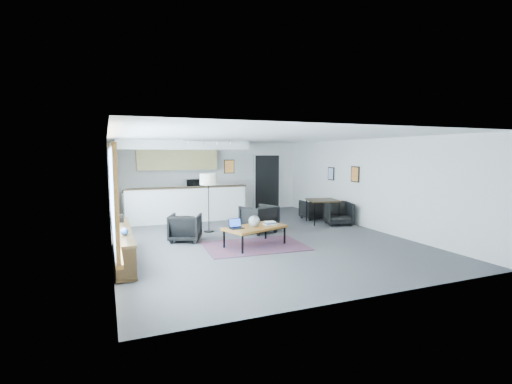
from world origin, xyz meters
name	(u,v)px	position (x,y,z in m)	size (l,w,h in m)	color
room	(254,187)	(0.00, 0.00, 1.30)	(7.02, 9.02, 2.62)	#4C4C4F
window	(112,190)	(-3.46, -0.90, 1.46)	(0.10, 5.95, 1.66)	#8CBFFF
console	(123,245)	(-3.30, -1.05, 0.33)	(0.35, 3.00, 0.80)	#332412
kitchenette	(181,177)	(-1.20, 3.71, 1.38)	(4.20, 1.96, 2.60)	white
doorway	(267,182)	(2.30, 4.42, 1.07)	(1.10, 0.12, 2.15)	black
track_light	(210,142)	(-0.59, 2.20, 2.53)	(1.60, 0.07, 0.15)	silver
wall_art_lower	(355,174)	(3.47, 0.40, 1.55)	(0.03, 0.38, 0.48)	black
wall_art_upper	(331,174)	(3.47, 1.70, 1.50)	(0.03, 0.34, 0.44)	black
kilim_rug	(255,246)	(-0.36, -0.94, 0.01)	(2.42, 1.72, 0.01)	#502C3E
coffee_table	(255,228)	(-0.36, -0.94, 0.43)	(1.62, 1.22, 0.47)	brown
laptop	(236,225)	(-0.83, -0.94, 0.53)	(0.32, 0.27, 0.22)	black
ceramic_pot	(254,221)	(-0.40, -0.99, 0.61)	(0.27, 0.27, 0.27)	gray
book_stack	(270,223)	(0.05, -0.89, 0.51)	(0.29, 0.24, 0.09)	silver
coaster	(262,228)	(-0.28, -1.15, 0.47)	(0.12, 0.12, 0.01)	#E5590C
armchair_left	(185,226)	(-1.78, 0.18, 0.38)	(0.73, 0.69, 0.75)	black
armchair_right	(259,217)	(0.31, 0.43, 0.42)	(0.81, 0.76, 0.84)	black
floor_lamp	(208,181)	(-0.95, 1.04, 1.41)	(0.52, 0.52, 1.62)	black
dining_table	(323,202)	(2.69, 0.96, 0.68)	(1.05, 1.05, 0.74)	#332412
dining_chair_near	(338,214)	(3.00, 0.55, 0.33)	(0.65, 0.61, 0.67)	black
dining_chair_far	(313,210)	(2.77, 1.69, 0.30)	(0.59, 0.55, 0.60)	black
microwave	(195,183)	(-0.62, 4.15, 1.12)	(0.57, 0.32, 0.39)	black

